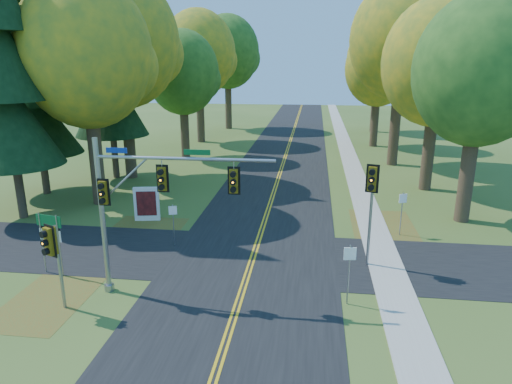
# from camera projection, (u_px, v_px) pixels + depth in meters

# --- Properties ---
(ground) EXTENTS (160.00, 160.00, 0.00)m
(ground) POSITION_uv_depth(u_px,v_px,m) (247.00, 276.00, 20.02)
(ground) COLOR #38531D
(ground) RESTS_ON ground
(road_main) EXTENTS (8.00, 160.00, 0.02)m
(road_main) POSITION_uv_depth(u_px,v_px,m) (247.00, 276.00, 20.02)
(road_main) COLOR black
(road_main) RESTS_ON ground
(road_cross) EXTENTS (60.00, 6.00, 0.02)m
(road_cross) POSITION_uv_depth(u_px,v_px,m) (253.00, 257.00, 21.93)
(road_cross) COLOR black
(road_cross) RESTS_ON ground
(centerline_left) EXTENTS (0.10, 160.00, 0.01)m
(centerline_left) POSITION_uv_depth(u_px,v_px,m) (245.00, 275.00, 20.03)
(centerline_left) COLOR gold
(centerline_left) RESTS_ON road_main
(centerline_right) EXTENTS (0.10, 160.00, 0.01)m
(centerline_right) POSITION_uv_depth(u_px,v_px,m) (249.00, 276.00, 20.00)
(centerline_right) COLOR gold
(centerline_right) RESTS_ON road_main
(sidewalk_east) EXTENTS (1.60, 160.00, 0.06)m
(sidewalk_east) POSITION_uv_depth(u_px,v_px,m) (392.00, 284.00, 19.26)
(sidewalk_east) COLOR #9E998E
(sidewalk_east) RESTS_ON ground
(leaf_patch_w_near) EXTENTS (4.00, 6.00, 0.00)m
(leaf_patch_w_near) POSITION_uv_depth(u_px,v_px,m) (139.00, 235.00, 24.62)
(leaf_patch_w_near) COLOR brown
(leaf_patch_w_near) RESTS_ON ground
(leaf_patch_e) EXTENTS (3.50, 8.00, 0.00)m
(leaf_patch_e) POSITION_uv_depth(u_px,v_px,m) (386.00, 233.00, 24.91)
(leaf_patch_e) COLOR brown
(leaf_patch_e) RESTS_ON ground
(leaf_patch_w_far) EXTENTS (3.00, 5.00, 0.00)m
(leaf_patch_w_far) POSITION_uv_depth(u_px,v_px,m) (49.00, 299.00, 18.07)
(leaf_patch_w_far) COLOR brown
(leaf_patch_w_far) RESTS_ON ground
(tree_w_a) EXTENTS (8.00, 8.00, 14.15)m
(tree_w_a) POSITION_uv_depth(u_px,v_px,m) (87.00, 54.00, 27.66)
(tree_w_a) COLOR #38281C
(tree_w_a) RESTS_ON ground
(tree_e_a) EXTENTS (7.20, 7.20, 12.73)m
(tree_e_a) POSITION_uv_depth(u_px,v_px,m) (482.00, 71.00, 24.60)
(tree_e_a) COLOR #38281C
(tree_e_a) RESTS_ON ground
(tree_w_b) EXTENTS (8.60, 8.60, 15.38)m
(tree_w_b) POSITION_uv_depth(u_px,v_px,m) (123.00, 43.00, 34.07)
(tree_w_b) COLOR #38281C
(tree_w_b) RESTS_ON ground
(tree_e_b) EXTENTS (7.60, 7.60, 13.33)m
(tree_e_b) POSITION_uv_depth(u_px,v_px,m) (439.00, 63.00, 31.05)
(tree_e_b) COLOR #38281C
(tree_e_b) RESTS_ON ground
(tree_w_c) EXTENTS (6.80, 6.80, 11.91)m
(tree_w_c) POSITION_uv_depth(u_px,v_px,m) (183.00, 73.00, 42.27)
(tree_w_c) COLOR #38281C
(tree_w_c) RESTS_ON ground
(tree_e_c) EXTENTS (8.80, 8.80, 15.79)m
(tree_e_c) POSITION_uv_depth(u_px,v_px,m) (403.00, 41.00, 38.42)
(tree_e_c) COLOR #38281C
(tree_e_c) RESTS_ON ground
(tree_w_d) EXTENTS (8.20, 8.20, 14.56)m
(tree_w_d) POSITION_uv_depth(u_px,v_px,m) (199.00, 54.00, 50.13)
(tree_w_d) COLOR #38281C
(tree_w_d) RESTS_ON ground
(tree_e_d) EXTENTS (7.00, 7.00, 12.32)m
(tree_e_d) POSITION_uv_depth(u_px,v_px,m) (379.00, 69.00, 47.91)
(tree_e_d) COLOR #38281C
(tree_e_d) RESTS_ON ground
(tree_w_e) EXTENTS (8.40, 8.40, 14.97)m
(tree_w_e) POSITION_uv_depth(u_px,v_px,m) (228.00, 52.00, 60.29)
(tree_w_e) COLOR #38281C
(tree_w_e) RESTS_ON ground
(tree_e_e) EXTENTS (7.80, 7.80, 13.74)m
(tree_e_e) POSITION_uv_depth(u_px,v_px,m) (378.00, 59.00, 57.70)
(tree_e_e) COLOR #38281C
(tree_e_e) RESTS_ON ground
(pine_a) EXTENTS (5.60, 5.60, 19.48)m
(pine_a) POSITION_uv_depth(u_px,v_px,m) (0.00, 59.00, 24.94)
(pine_a) COLOR #38281C
(pine_a) RESTS_ON ground
(pine_b) EXTENTS (5.60, 5.60, 17.31)m
(pine_b) POSITION_uv_depth(u_px,v_px,m) (32.00, 75.00, 30.16)
(pine_b) COLOR #38281C
(pine_b) RESTS_ON ground
(pine_c) EXTENTS (5.60, 5.60, 20.56)m
(pine_c) POSITION_uv_depth(u_px,v_px,m) (106.00, 52.00, 34.14)
(pine_c) COLOR #38281C
(pine_c) RESTS_ON ground
(traffic_mast) EXTENTS (7.00, 0.62, 6.35)m
(traffic_mast) POSITION_uv_depth(u_px,v_px,m) (143.00, 197.00, 17.40)
(traffic_mast) COLOR #93959B
(traffic_mast) RESTS_ON ground
(east_signal_pole) EXTENTS (0.55, 0.65, 4.82)m
(east_signal_pole) POSITION_uv_depth(u_px,v_px,m) (372.00, 190.00, 19.89)
(east_signal_pole) COLOR gray
(east_signal_pole) RESTS_ON ground
(ped_signal_pole) EXTENTS (0.51, 0.62, 3.44)m
(ped_signal_pole) POSITION_uv_depth(u_px,v_px,m) (52.00, 248.00, 16.59)
(ped_signal_pole) COLOR gray
(ped_signal_pole) RESTS_ON ground
(route_sign_cluster) EXTENTS (1.29, 0.32, 2.81)m
(route_sign_cluster) POSITION_uv_depth(u_px,v_px,m) (50.00, 232.00, 19.70)
(route_sign_cluster) COLOR gray
(route_sign_cluster) RESTS_ON ground
(info_kiosk) EXTENTS (1.48, 0.46, 2.03)m
(info_kiosk) POSITION_uv_depth(u_px,v_px,m) (147.00, 204.00, 26.68)
(info_kiosk) COLOR silver
(info_kiosk) RESTS_ON ground
(reg_sign_e_north) EXTENTS (0.43, 0.21, 2.40)m
(reg_sign_e_north) POSITION_uv_depth(u_px,v_px,m) (402.00, 206.00, 24.27)
(reg_sign_e_north) COLOR gray
(reg_sign_e_north) RESTS_ON ground
(reg_sign_e_south) EXTENTS (0.47, 0.10, 2.46)m
(reg_sign_e_south) POSITION_uv_depth(u_px,v_px,m) (349.00, 264.00, 17.26)
(reg_sign_e_south) COLOR gray
(reg_sign_e_south) RESTS_ON ground
(reg_sign_w) EXTENTS (0.40, 0.15, 2.17)m
(reg_sign_w) POSITION_uv_depth(u_px,v_px,m) (173.00, 218.00, 22.97)
(reg_sign_w) COLOR gray
(reg_sign_w) RESTS_ON ground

